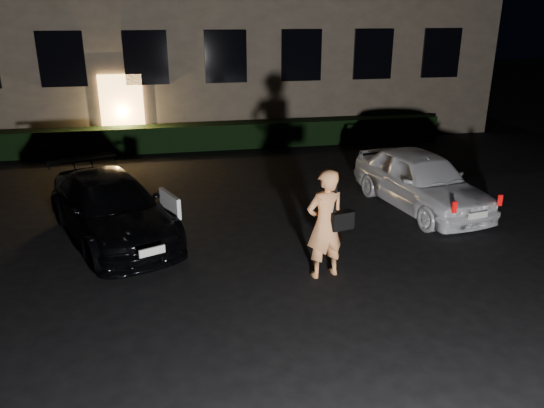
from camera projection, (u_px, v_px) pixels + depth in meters
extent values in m
plane|color=black|center=(307.00, 303.00, 8.63)|extent=(80.00, 80.00, 0.00)
cube|color=#EFA755|center=(123.00, 113.00, 17.63)|extent=(1.40, 0.10, 2.50)
cube|color=black|center=(62.00, 59.00, 16.72)|extent=(1.40, 0.10, 1.70)
cube|color=black|center=(146.00, 58.00, 17.19)|extent=(1.40, 0.10, 1.70)
cube|color=black|center=(226.00, 57.00, 17.66)|extent=(1.40, 0.10, 1.70)
cube|color=black|center=(301.00, 55.00, 18.13)|extent=(1.40, 0.10, 1.70)
cube|color=black|center=(373.00, 54.00, 18.61)|extent=(1.40, 0.10, 1.70)
cube|color=black|center=(441.00, 53.00, 19.08)|extent=(1.40, 0.10, 1.70)
cube|color=black|center=(229.00, 135.00, 18.15)|extent=(15.00, 0.70, 0.85)
imported|color=black|center=(111.00, 208.00, 10.93)|extent=(3.32, 4.78, 1.28)
cube|color=white|center=(170.00, 203.00, 10.73)|extent=(0.42, 0.88, 0.43)
cube|color=silver|center=(152.00, 251.00, 9.16)|extent=(0.45, 0.21, 0.14)
imported|color=white|center=(421.00, 180.00, 12.55)|extent=(2.29, 4.28, 1.38)
cube|color=red|center=(455.00, 207.00, 10.63)|extent=(0.09, 0.07, 0.23)
cube|color=red|center=(500.00, 200.00, 11.01)|extent=(0.09, 0.07, 0.23)
cube|color=silver|center=(478.00, 215.00, 10.86)|extent=(0.46, 0.12, 0.14)
imported|color=#EE9659|center=(325.00, 224.00, 9.18)|extent=(0.81, 0.63, 1.99)
cube|color=black|center=(342.00, 220.00, 9.14)|extent=(0.44, 0.27, 0.32)
cube|color=black|center=(335.00, 196.00, 8.97)|extent=(0.06, 0.07, 0.62)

